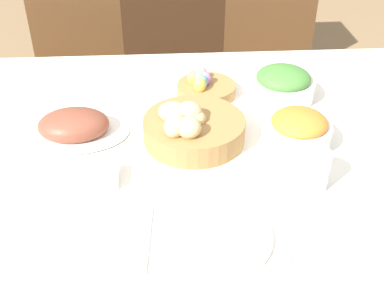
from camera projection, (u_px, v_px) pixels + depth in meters
name	position (u px, v px, depth m)	size (l,w,h in m)	color
dining_table	(188.00, 233.00, 1.53)	(1.62, 1.14, 0.73)	silver
chair_far_right	(270.00, 61.00, 2.23)	(0.45, 0.45, 0.99)	brown
chair_far_left	(77.00, 66.00, 2.19)	(0.42, 0.42, 0.99)	brown
sideboard	(171.00, 7.00, 2.97)	(1.21, 0.44, 0.95)	#3D2616
bread_basket	(192.00, 127.00, 1.30)	(0.28, 0.28, 0.11)	#9E7542
egg_basket	(205.00, 87.00, 1.52)	(0.19, 0.19, 0.08)	#9E7542
ham_platter	(74.00, 127.00, 1.33)	(0.30, 0.21, 0.08)	white
green_salad_bowl	(283.00, 85.00, 1.49)	(0.20, 0.20, 0.10)	white
carrot_bowl	(298.00, 130.00, 1.28)	(0.17, 0.17, 0.10)	white
dinner_plate	(216.00, 236.00, 1.02)	(0.24, 0.24, 0.01)	white
fork	(147.00, 240.00, 1.01)	(0.02, 0.19, 0.00)	silver
knife	(284.00, 234.00, 1.02)	(0.02, 0.19, 0.00)	silver
spoon	(297.00, 233.00, 1.03)	(0.02, 0.19, 0.00)	silver
drinking_cup	(313.00, 170.00, 1.13)	(0.08, 0.08, 0.10)	silver
butter_dish	(95.00, 176.00, 1.16)	(0.12, 0.07, 0.03)	white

